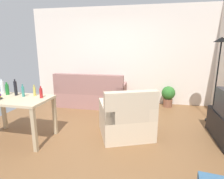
{
  "coord_description": "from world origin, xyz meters",
  "views": [
    {
      "loc": [
        0.83,
        -3.2,
        1.64
      ],
      "look_at": [
        0.1,
        0.5,
        0.75
      ],
      "focal_mm": 29.9,
      "sensor_mm": 36.0,
      "label": 1
    }
  ],
  "objects": [
    {
      "name": "bottle_squat",
      "position": [
        -1.16,
        -0.29,
        0.85
      ],
      "size": [
        0.05,
        0.05,
        0.2
      ],
      "color": "#BCB24C",
      "rests_on": "desk"
    },
    {
      "name": "bottle_green",
      "position": [
        -1.7,
        -0.31,
        0.86
      ],
      "size": [
        0.06,
        0.06,
        0.23
      ],
      "color": "#1E722D",
      "rests_on": "desk"
    },
    {
      "name": "couch",
      "position": [
        -0.7,
        1.59,
        0.31
      ],
      "size": [
        1.86,
        0.84,
        0.92
      ],
      "rotation": [
        0.0,
        0.0,
        3.14
      ],
      "color": "#996B66",
      "rests_on": "ground_plane"
    },
    {
      "name": "torchiere_lamp",
      "position": [
        2.25,
        1.03,
        1.41
      ],
      "size": [
        0.32,
        0.32,
        1.81
      ],
      "color": "black",
      "rests_on": "ground_plane"
    },
    {
      "name": "bottle_clear",
      "position": [
        -1.86,
        -0.25,
        0.88
      ],
      "size": [
        0.06,
        0.06,
        0.27
      ],
      "color": "silver",
      "rests_on": "desk"
    },
    {
      "name": "bottle_tall",
      "position": [
        -1.33,
        -0.38,
        0.86
      ],
      "size": [
        0.05,
        0.05,
        0.22
      ],
      "color": "teal",
      "rests_on": "desk"
    },
    {
      "name": "bottle_red",
      "position": [
        -0.97,
        -0.39,
        0.85
      ],
      "size": [
        0.05,
        0.05,
        0.21
      ],
      "color": "#AD2323",
      "rests_on": "desk"
    },
    {
      "name": "armchair",
      "position": [
        0.47,
        -0.02,
        0.32
      ],
      "size": [
        1.15,
        1.11,
        0.92
      ],
      "rotation": [
        0.0,
        0.0,
        3.52
      ],
      "color": "beige",
      "rests_on": "ground_plane"
    },
    {
      "name": "bottle_dark",
      "position": [
        -1.51,
        -0.33,
        0.89
      ],
      "size": [
        0.05,
        0.05,
        0.3
      ],
      "color": "black",
      "rests_on": "desk"
    },
    {
      "name": "ground_plane",
      "position": [
        0.0,
        0.0,
        -0.01
      ],
      "size": [
        5.2,
        4.4,
        0.02
      ],
      "primitive_type": "cube",
      "color": "brown"
    },
    {
      "name": "desk",
      "position": [
        -1.42,
        -0.49,
        0.65
      ],
      "size": [
        1.22,
        0.73,
        0.76
      ],
      "rotation": [
        0.0,
        0.0,
        -0.03
      ],
      "color": "#C6B28E",
      "rests_on": "ground_plane"
    },
    {
      "name": "potted_plant",
      "position": [
        1.39,
        1.9,
        0.33
      ],
      "size": [
        0.36,
        0.36,
        0.57
      ],
      "color": "brown",
      "rests_on": "ground_plane"
    },
    {
      "name": "wall_rear",
      "position": [
        0.0,
        2.2,
        1.35
      ],
      "size": [
        5.2,
        0.1,
        2.7
      ],
      "primitive_type": "cube",
      "color": "silver",
      "rests_on": "ground_plane"
    }
  ]
}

